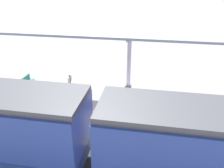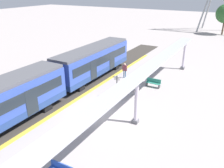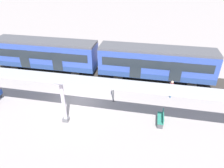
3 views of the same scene
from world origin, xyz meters
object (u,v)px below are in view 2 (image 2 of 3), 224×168
(train_far_carriage, at_px, (93,62))
(passenger_waiting_near_edge, at_px, (125,69))
(canopy_pillar_second, at_px, (136,101))
(canopy_pillar_third, at_px, (184,55))
(bench_near_end, at_px, (153,83))
(platform_info_sign, at_px, (117,85))

(train_far_carriage, bearing_deg, passenger_waiting_near_edge, 25.84)
(canopy_pillar_second, relative_size, canopy_pillar_third, 1.00)
(train_far_carriage, bearing_deg, canopy_pillar_third, 43.64)
(bench_near_end, xyz_separation_m, platform_info_sign, (-2.03, -4.10, 0.89))
(canopy_pillar_second, distance_m, bench_near_end, 7.44)
(canopy_pillar_third, bearing_deg, bench_near_end, -100.04)
(bench_near_end, bearing_deg, passenger_waiting_near_edge, 167.21)
(platform_info_sign, bearing_deg, passenger_waiting_near_edge, 108.80)
(platform_info_sign, height_order, passenger_waiting_near_edge, platform_info_sign)
(train_far_carriage, distance_m, passenger_waiting_near_edge, 3.58)
(platform_info_sign, relative_size, passenger_waiting_near_edge, 1.29)
(canopy_pillar_second, xyz_separation_m, bench_near_end, (-1.25, 7.20, -1.42))
(platform_info_sign, bearing_deg, train_far_carriage, 144.69)
(platform_info_sign, bearing_deg, canopy_pillar_third, 73.61)
(canopy_pillar_second, distance_m, passenger_waiting_near_edge, 9.48)
(canopy_pillar_third, xyz_separation_m, passenger_waiting_near_edge, (-4.96, -6.21, -0.80))
(train_far_carriage, distance_m, canopy_pillar_second, 10.40)
(canopy_pillar_third, relative_size, passenger_waiting_near_edge, 2.16)
(platform_info_sign, distance_m, passenger_waiting_near_edge, 5.23)
(canopy_pillar_second, height_order, passenger_waiting_near_edge, canopy_pillar_second)
(canopy_pillar_third, bearing_deg, passenger_waiting_near_edge, -128.64)
(passenger_waiting_near_edge, bearing_deg, canopy_pillar_third, 51.36)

